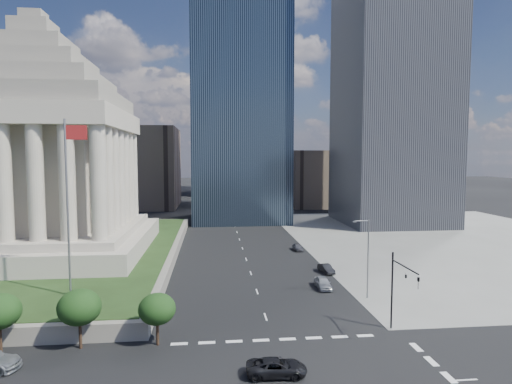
{
  "coord_description": "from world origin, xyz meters",
  "views": [
    {
      "loc": [
        -5.78,
        -25.69,
        17.62
      ],
      "look_at": [
        -0.83,
        22.29,
        13.72
      ],
      "focal_mm": 30.0,
      "sensor_mm": 36.0,
      "label": 1
    }
  ],
  "objects": [
    {
      "name": "parked_sedan_near",
      "position": [
        9.0,
        29.5,
        0.76
      ],
      "size": [
        1.89,
        4.51,
        1.52
      ],
      "primitive_type": "imported",
      "rotation": [
        0.0,
        0.0,
        -0.02
      ],
      "color": "#9DA0A5",
      "rests_on": "ground"
    },
    {
      "name": "war_memorial",
      "position": [
        -34.0,
        48.0,
        21.4
      ],
      "size": [
        34.0,
        34.0,
        39.0
      ],
      "primitive_type": null,
      "color": "#A09686",
      "rests_on": "plaza_lawn"
    },
    {
      "name": "flagpole",
      "position": [
        -21.83,
        24.0,
        13.11
      ],
      "size": [
        2.52,
        0.24,
        20.0
      ],
      "color": "slate",
      "rests_on": "plaza_lawn"
    },
    {
      "name": "traffic_signal_ne",
      "position": [
        12.5,
        13.7,
        5.25
      ],
      "size": [
        0.3,
        5.74,
        8.0
      ],
      "color": "black",
      "rests_on": "ground"
    },
    {
      "name": "sidewalk_ne",
      "position": [
        46.0,
        60.0,
        0.01
      ],
      "size": [
        68.0,
        90.0,
        0.03
      ],
      "primitive_type": "cube",
      "color": "slate",
      "rests_on": "ground"
    },
    {
      "name": "ground",
      "position": [
        0.0,
        100.0,
        0.0
      ],
      "size": [
        500.0,
        500.0,
        0.0
      ],
      "primitive_type": "plane",
      "color": "black",
      "rests_on": "ground"
    },
    {
      "name": "pickup_truck",
      "position": [
        -0.7,
        7.24,
        0.69
      ],
      "size": [
        2.53,
        5.05,
        1.37
      ],
      "primitive_type": "imported",
      "rotation": [
        0.0,
        0.0,
        1.52
      ],
      "color": "black",
      "rests_on": "ground"
    },
    {
      "name": "building_filler_ne",
      "position": [
        32.0,
        130.0,
        10.0
      ],
      "size": [
        20.0,
        30.0,
        20.0
      ],
      "primitive_type": "cube",
      "color": "brown",
      "rests_on": "ground"
    },
    {
      "name": "street_lamp_north",
      "position": [
        13.33,
        25.0,
        5.66
      ],
      "size": [
        2.13,
        0.22,
        10.0
      ],
      "color": "slate",
      "rests_on": "ground"
    },
    {
      "name": "midrise_glass",
      "position": [
        2.0,
        95.0,
        30.0
      ],
      "size": [
        26.0,
        26.0,
        60.0
      ],
      "primitive_type": "cube",
      "color": "black",
      "rests_on": "ground"
    },
    {
      "name": "parked_sedan_mid",
      "position": [
        11.5,
        37.04,
        0.64
      ],
      "size": [
        4.06,
        1.96,
        1.28
      ],
      "primitive_type": "imported",
      "rotation": [
        0.0,
        0.0,
        0.16
      ],
      "color": "black",
      "rests_on": "ground"
    },
    {
      "name": "highrise_ne",
      "position": [
        42.0,
        85.0,
        50.0
      ],
      "size": [
        26.0,
        28.0,
        100.0
      ],
      "primitive_type": "cube",
      "color": "black",
      "rests_on": "ground"
    },
    {
      "name": "building_filler_nw",
      "position": [
        -30.0,
        130.0,
        14.0
      ],
      "size": [
        24.0,
        30.0,
        28.0
      ],
      "primitive_type": "cube",
      "color": "brown",
      "rests_on": "ground"
    },
    {
      "name": "parked_sedan_far",
      "position": [
        10.3,
        52.96,
        0.64
      ],
      "size": [
        3.85,
        1.7,
        1.29
      ],
      "primitive_type": "imported",
      "rotation": [
        0.0,
        0.0,
        0.05
      ],
      "color": "#515258",
      "rests_on": "ground"
    }
  ]
}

